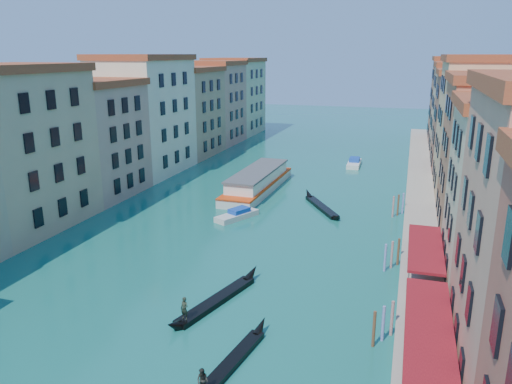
# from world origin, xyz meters

# --- Properties ---
(left_bank_palazzos) EXTENTS (12.80, 128.40, 21.00)m
(left_bank_palazzos) POSITION_xyz_m (-26.00, 64.68, 9.71)
(left_bank_palazzos) COLOR beige
(left_bank_palazzos) RESTS_ON ground
(right_bank_palazzos) EXTENTS (12.80, 128.40, 21.00)m
(right_bank_palazzos) POSITION_xyz_m (30.00, 65.00, 9.75)
(right_bank_palazzos) COLOR #AC513B
(right_bank_palazzos) RESTS_ON ground
(quay) EXTENTS (4.00, 140.00, 1.00)m
(quay) POSITION_xyz_m (22.00, 65.00, 0.50)
(quay) COLOR #A99C88
(quay) RESTS_ON ground
(restaurant_awnings) EXTENTS (3.20, 44.55, 3.12)m
(restaurant_awnings) POSITION_xyz_m (22.19, 23.00, 2.99)
(restaurant_awnings) COLOR maroon
(restaurant_awnings) RESTS_ON ground
(mooring_poles_right) EXTENTS (1.44, 54.24, 3.20)m
(mooring_poles_right) POSITION_xyz_m (19.10, 28.80, 1.30)
(mooring_poles_right) COLOR brown
(mooring_poles_right) RESTS_ON ground
(vaporetto_far) EXTENTS (5.56, 22.62, 3.35)m
(vaporetto_far) POSITION_xyz_m (-2.71, 64.62, 1.51)
(vaporetto_far) COLOR silver
(vaporetto_far) RESTS_ON ground
(gondola_fore) EXTENTS (4.51, 12.99, 2.64)m
(gondola_fore) POSITION_xyz_m (4.87, 27.77, 0.44)
(gondola_fore) COLOR black
(gondola_fore) RESTS_ON ground
(gondola_right) EXTENTS (2.65, 11.35, 2.27)m
(gondola_right) POSITION_xyz_m (9.17, 19.31, 0.43)
(gondola_right) COLOR black
(gondola_right) RESTS_ON ground
(gondola_far) EXTENTS (7.72, 11.83, 1.88)m
(gondola_far) POSITION_xyz_m (8.64, 58.11, 0.38)
(gondola_far) COLOR black
(gondola_far) RESTS_ON ground
(motorboat_mid) EXTENTS (4.66, 6.64, 1.33)m
(motorboat_mid) POSITION_xyz_m (-1.15, 50.32, 0.52)
(motorboat_mid) COLOR silver
(motorboat_mid) RESTS_ON ground
(motorboat_far) EXTENTS (2.48, 7.35, 1.51)m
(motorboat_far) POSITION_xyz_m (9.90, 87.41, 0.59)
(motorboat_far) COLOR silver
(motorboat_far) RESTS_ON ground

